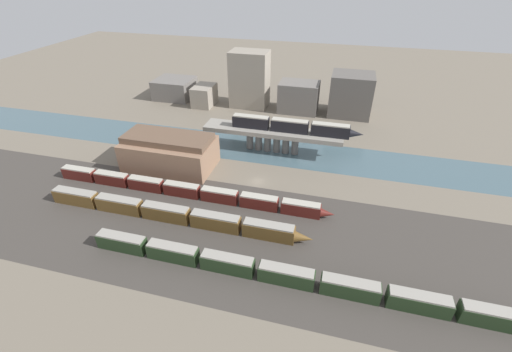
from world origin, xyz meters
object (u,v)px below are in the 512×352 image
train_yard_near (293,277)px  train_yard_far (186,190)px  train_yard_mid (171,214)px  train_on_bridge (294,126)px  warehouse_building (170,152)px

train_yard_near → train_yard_far: (-34.33, 23.01, -0.12)m
train_yard_mid → train_on_bridge: bearing=60.7°
train_yard_mid → warehouse_building: 27.88m
train_yard_near → warehouse_building: size_ratio=3.33×
train_on_bridge → train_yard_far: size_ratio=0.53×
train_yard_far → train_yard_mid: bearing=-85.3°
train_on_bridge → train_yard_mid: bearing=-119.3°
train_yard_far → warehouse_building: warehouse_building is taller
train_yard_near → train_on_bridge: bearing=99.6°
train_yard_near → train_yard_far: 41.33m
train_yard_far → warehouse_building: bearing=129.2°
train_yard_near → warehouse_building: bearing=141.0°
train_yard_near → train_yard_mid: 35.62m
train_on_bridge → train_yard_far: train_on_bridge is taller
train_yard_mid → train_yard_far: train_yard_mid is taller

